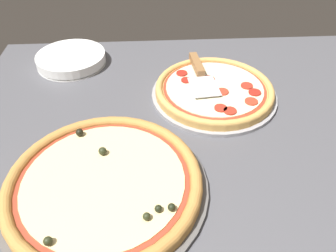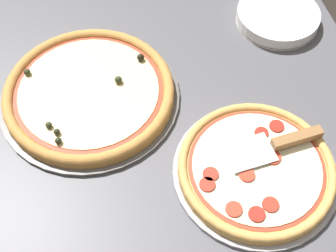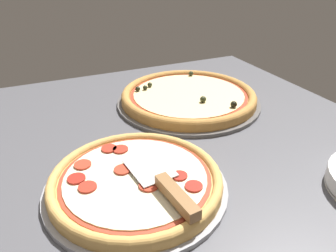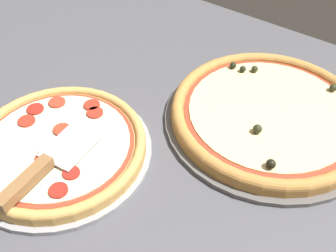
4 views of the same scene
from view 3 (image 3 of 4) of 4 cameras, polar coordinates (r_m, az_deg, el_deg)
ground_plane at (r=77.61cm, az=-7.28°, el=-4.56°), size 128.01×102.23×3.60cm
pizza_pan_front at (r=63.20cm, az=-5.56°, el=-10.59°), size 34.40×34.40×1.00cm
pizza_front at (r=62.06cm, az=-5.66°, el=-9.25°), size 32.34×32.34×2.63cm
pizza_pan_back at (r=97.10cm, az=3.56°, el=4.26°), size 41.72×41.72×1.00cm
pizza_back at (r=96.34cm, az=3.59°, el=5.30°), size 39.22×39.22×3.84cm
serving_spatula at (r=56.55cm, az=0.07°, el=-10.78°), size 8.18×21.23×2.00cm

